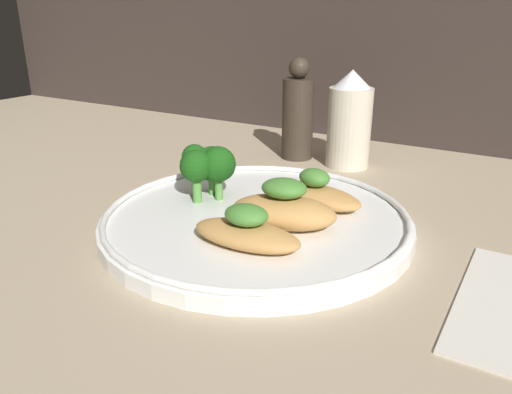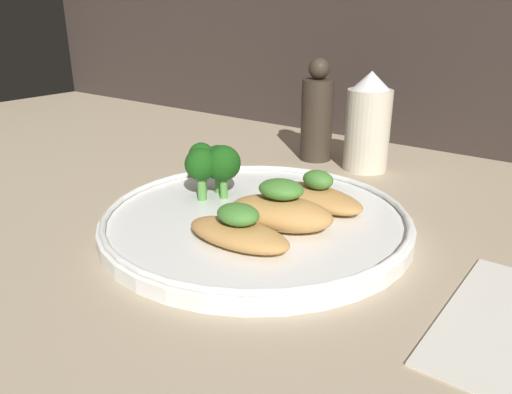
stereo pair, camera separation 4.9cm
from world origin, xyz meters
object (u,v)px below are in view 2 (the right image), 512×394
(plate, at_px, (256,219))
(pepper_grinder, at_px, (317,115))
(sauce_bottle, at_px, (367,124))
(broccoli_bunch, at_px, (213,163))

(plate, xyz_separation_m, pepper_grinder, (-0.08, 0.25, 0.05))
(plate, xyz_separation_m, sauce_bottle, (-0.00, 0.25, 0.05))
(broccoli_bunch, distance_m, sauce_bottle, 0.24)
(plate, height_order, sauce_bottle, sauce_bottle)
(plate, distance_m, pepper_grinder, 0.26)
(broccoli_bunch, height_order, pepper_grinder, pepper_grinder)
(plate, height_order, broccoli_bunch, broccoli_bunch)
(broccoli_bunch, distance_m, pepper_grinder, 0.23)
(sauce_bottle, xyz_separation_m, pepper_grinder, (-0.08, 0.00, 0.00))
(plate, xyz_separation_m, broccoli_bunch, (-0.07, 0.02, 0.04))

